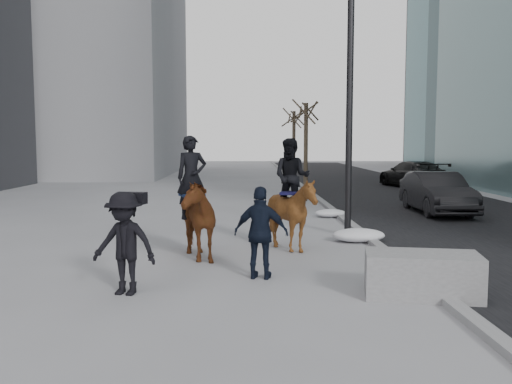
{
  "coord_description": "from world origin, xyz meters",
  "views": [
    {
      "loc": [
        -0.24,
        -10.46,
        2.6
      ],
      "look_at": [
        0.0,
        1.2,
        1.5
      ],
      "focal_mm": 38.0,
      "sensor_mm": 36.0,
      "label": 1
    }
  ],
  "objects_px": {
    "planter": "(422,275)",
    "car_near": "(437,193)",
    "mounted_left": "(192,213)",
    "mounted_right": "(292,206)"
  },
  "relations": [
    {
      "from": "planter",
      "to": "car_near",
      "type": "height_order",
      "value": "car_near"
    },
    {
      "from": "mounted_left",
      "to": "mounted_right",
      "type": "bearing_deg",
      "value": 17.73
    },
    {
      "from": "mounted_left",
      "to": "mounted_right",
      "type": "distance_m",
      "value": 2.41
    },
    {
      "from": "planter",
      "to": "car_near",
      "type": "bearing_deg",
      "value": 69.23
    },
    {
      "from": "planter",
      "to": "car_near",
      "type": "relative_size",
      "value": 0.41
    },
    {
      "from": "car_near",
      "to": "mounted_left",
      "type": "xyz_separation_m",
      "value": [
        -8.12,
        -7.36,
        0.27
      ]
    },
    {
      "from": "planter",
      "to": "mounted_left",
      "type": "relative_size",
      "value": 0.68
    },
    {
      "from": "planter",
      "to": "mounted_right",
      "type": "xyz_separation_m",
      "value": [
        -1.84,
        3.86,
        0.7
      ]
    },
    {
      "from": "mounted_left",
      "to": "planter",
      "type": "bearing_deg",
      "value": -37.09
    },
    {
      "from": "mounted_right",
      "to": "mounted_left",
      "type": "bearing_deg",
      "value": -162.27
    }
  ]
}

